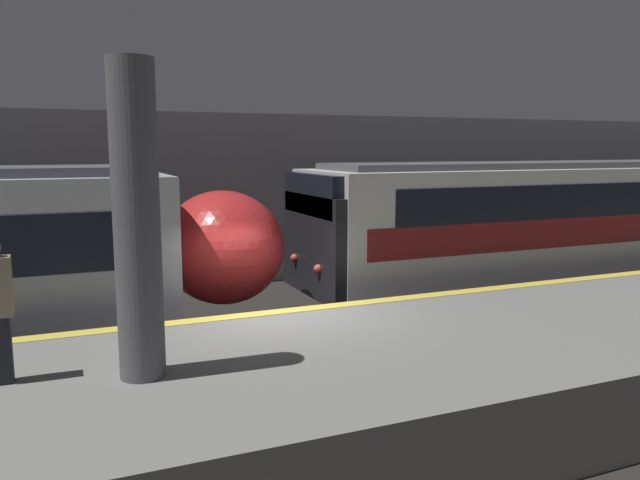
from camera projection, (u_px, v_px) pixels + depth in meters
ground_plane at (277, 375)px, 10.48m from camera, size 120.00×120.00×0.00m
platform at (332, 391)px, 8.34m from camera, size 40.00×4.52×1.14m
station_rear_barrier at (188, 202)px, 16.67m from camera, size 50.00×0.15×4.72m
support_pillar_near at (137, 222)px, 7.06m from camera, size 0.53×0.53×3.65m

